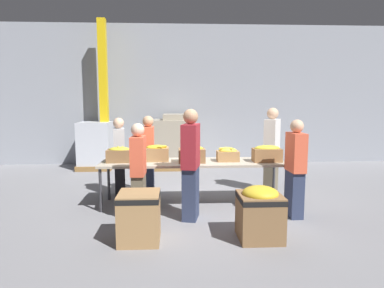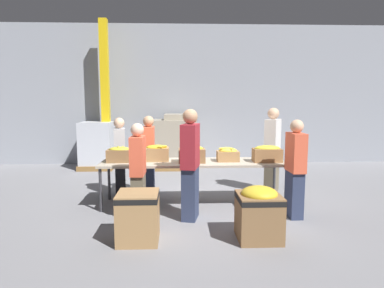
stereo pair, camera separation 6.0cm
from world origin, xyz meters
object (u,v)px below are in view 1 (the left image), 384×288
Objects in this scene: volunteer_5 at (191,165)px; donation_bin_1 at (260,211)px; donation_bin_0 at (139,215)px; banana_box_1 at (157,153)px; volunteer_0 at (119,157)px; volunteer_2 at (272,150)px; sorting_table at (193,164)px; pallet_stack_1 at (169,144)px; volunteer_4 at (149,156)px; volunteer_1 at (295,169)px; pallet_stack_2 at (179,141)px; pallet_stack_0 at (96,146)px; banana_box_0 at (119,154)px; banana_box_4 at (267,153)px; banana_box_2 at (192,154)px; banana_box_3 at (228,154)px; volunteer_3 at (139,173)px; support_pillar at (104,95)px.

volunteer_5 reaches higher than donation_bin_1.
banana_box_1 is at bearing 84.95° from donation_bin_0.
volunteer_0 is 3.03m from volunteer_2.
banana_box_1 is 0.94m from volunteer_0.
sorting_table is 1.82m from donation_bin_0.
volunteer_0 is 2.86m from pallet_stack_1.
volunteer_2 is at bearing 92.75° from volunteer_4.
volunteer_1 is 0.91× the size of volunteer_2.
volunteer_1 is at bearing -67.04° from pallet_stack_2.
sorting_table is 4.18m from pallet_stack_0.
banana_box_0 is 3.62m from pallet_stack_2.
pallet_stack_0 is at bearing 126.30° from sorting_table.
banana_box_4 is 2.64m from donation_bin_0.
pallet_stack_1 is at bearing 97.53° from banana_box_2.
volunteer_4 is at bearing 109.19° from banana_box_1.
banana_box_4 is 0.32× the size of volunteer_1.
volunteer_0 reaches higher than banana_box_4.
banana_box_4 is at bearing -7.63° from banana_box_3.
volunteer_3 reaches higher than banana_box_1.
volunteer_3 is 0.81m from volunteer_5.
banana_box_4 reaches higher than sorting_table.
support_pillar is at bearing -172.99° from volunteer_0.
support_pillar reaches higher than donation_bin_1.
volunteer_1 is (2.87, -0.75, -0.14)m from banana_box_0.
volunteer_5 is (-0.05, -0.66, -0.07)m from banana_box_2.
banana_box_2 is 4.37m from support_pillar.
volunteer_3 is at bearing -2.94° from volunteer_4.
volunteer_4 is at bearing 41.27° from volunteer_5.
pallet_stack_2 is (-0.12, 4.21, -0.13)m from volunteer_5.
volunteer_5 is at bearing -96.32° from sorting_table.
pallet_stack_1 is at bearing 117.38° from banana_box_4.
volunteer_5 reaches higher than banana_box_0.
sorting_table is at bearing -0.57° from banana_box_0.
donation_bin_1 is (0.80, -1.59, -0.35)m from sorting_table.
banana_box_2 is 0.65m from banana_box_3.
banana_box_0 is at bearing 142.69° from donation_bin_1.
volunteer_2 is at bearing -32.35° from pallet_stack_0.
pallet_stack_0 is at bearing 109.35° from banana_box_0.
banana_box_2 is 1.56m from volunteer_0.
pallet_stack_1 is (0.91, 2.71, -0.11)m from volunteer_0.
banana_box_2 reaches higher than banana_box_3.
support_pillar is 2.41m from pallet_stack_2.
sorting_table is at bearing 63.27° from donation_bin_0.
support_pillar is at bearing 114.83° from banana_box_1.
banana_box_4 is at bearing 70.87° from volunteer_4.
pallet_stack_2 is at bearing 2.38° from pallet_stack_0.
volunteer_4 is (-0.83, 0.62, 0.04)m from sorting_table.
pallet_stack_1 is at bearing 98.23° from sorting_table.
banana_box_1 is 1.13× the size of banana_box_3.
donation_bin_0 is 1.60m from donation_bin_1.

